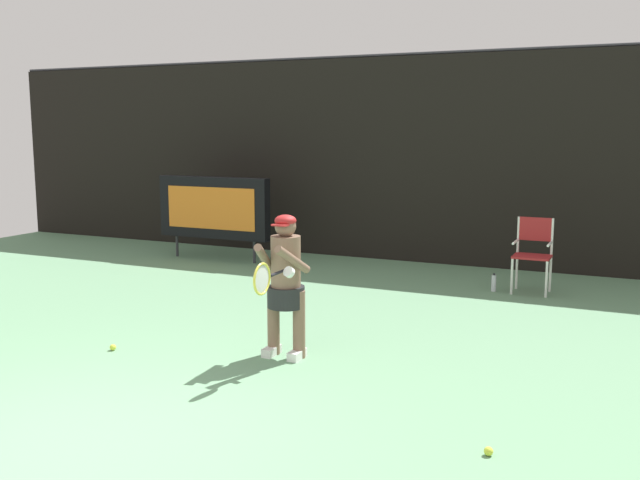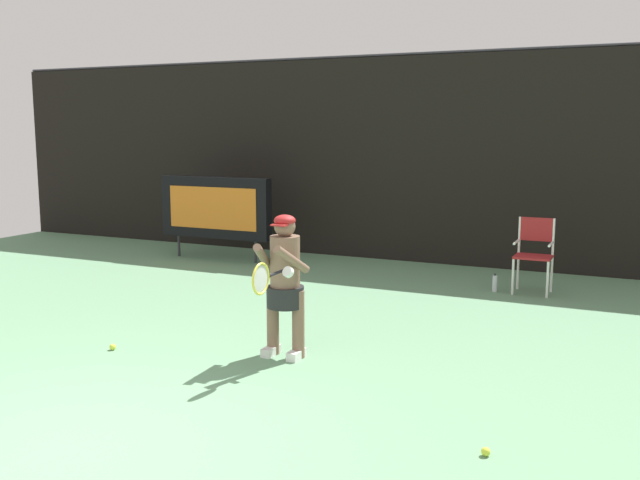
{
  "view_description": "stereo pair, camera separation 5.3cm",
  "coord_description": "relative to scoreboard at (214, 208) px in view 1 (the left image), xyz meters",
  "views": [
    {
      "loc": [
        3.79,
        -3.77,
        2.37
      ],
      "look_at": [
        0.25,
        3.91,
        1.05
      ],
      "focal_mm": 40.54,
      "sensor_mm": 36.0,
      "label": 1
    },
    {
      "loc": [
        3.84,
        -3.75,
        2.37
      ],
      "look_at": [
        0.25,
        3.91,
        1.05
      ],
      "focal_mm": 40.54,
      "sensor_mm": 36.0,
      "label": 2
    }
  ],
  "objects": [
    {
      "name": "backdrop_screen",
      "position": [
        3.34,
        1.37,
        0.86
      ],
      "size": [
        18.0,
        0.12,
        3.66
      ],
      "color": "black",
      "rests_on": "ground"
    },
    {
      "name": "tennis_ball_spare",
      "position": [
        6.17,
        -5.87,
        -0.91
      ],
      "size": [
        0.07,
        0.07,
        0.07
      ],
      "color": "#CCDB3D",
      "rests_on": "ground"
    },
    {
      "name": "tennis_player",
      "position": [
        3.75,
        -4.42,
        -0.13
      ],
      "size": [
        0.53,
        0.61,
        1.49
      ],
      "color": "white",
      "rests_on": "ground"
    },
    {
      "name": "water_bottle",
      "position": [
        5.11,
        -0.46,
        -0.82
      ],
      "size": [
        0.07,
        0.07,
        0.27
      ],
      "color": "silver",
      "rests_on": "ground"
    },
    {
      "name": "ground",
      "position": [
        3.34,
        -7.31,
        -0.96
      ],
      "size": [
        18.0,
        22.0,
        0.03
      ],
      "color": "#63916B"
    },
    {
      "name": "umpire_chair",
      "position": [
        5.62,
        -0.28,
        -0.33
      ],
      "size": [
        0.52,
        0.44,
        1.08
      ],
      "color": "white",
      "rests_on": "ground"
    },
    {
      "name": "tennis_ball_loose",
      "position": [
        1.97,
        -5.03,
        -0.91
      ],
      "size": [
        0.07,
        0.07,
        0.07
      ],
      "color": "#CCDB3D",
      "rests_on": "ground"
    },
    {
      "name": "scoreboard",
      "position": [
        0.0,
        0.0,
        0.0
      ],
      "size": [
        2.2,
        0.21,
        1.5
      ],
      "color": "black",
      "rests_on": "ground"
    },
    {
      "name": "tennis_racket",
      "position": [
        3.86,
        -5.08,
        0.02
      ],
      "size": [
        0.03,
        0.6,
        0.31
      ],
      "rotation": [
        0.0,
        0.0,
        0.14
      ],
      "color": "black"
    }
  ]
}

